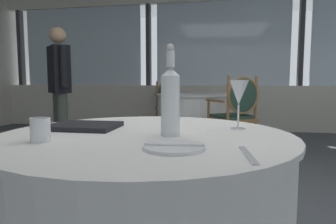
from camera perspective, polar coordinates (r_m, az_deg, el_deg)
ground_plane at (r=2.16m, az=7.21°, el=-19.90°), size 13.75×13.75×0.00m
window_wall_far at (r=5.92m, az=9.88°, el=7.09°), size 9.10×0.14×2.67m
foreground_table at (r=1.30m, az=-4.16°, el=-20.16°), size 1.14×1.14×0.73m
side_plate at (r=0.92m, az=1.16°, el=-6.60°), size 0.19×0.19×0.01m
butter_knife at (r=0.92m, az=1.16°, el=-6.29°), size 0.18×0.03×0.00m
dinner_fork at (r=0.87m, az=14.78°, el=-7.76°), size 0.04×0.20×0.00m
water_bottle at (r=1.13m, az=0.43°, el=2.45°), size 0.07×0.07×0.34m
wine_glass at (r=1.31m, az=13.16°, el=3.41°), size 0.08×0.08×0.21m
water_tumbler at (r=1.12m, az=-22.83°, el=-3.04°), size 0.07×0.07×0.08m
menu_book at (r=1.36m, az=-15.49°, el=-2.56°), size 0.29×0.23×0.02m
background_table_1 at (r=4.74m, az=5.26°, el=-1.06°), size 1.23×1.23×0.73m
dining_chair_1_0 at (r=5.65m, az=0.25°, el=1.91°), size 0.66×0.64×0.93m
dining_chair_1_1 at (r=3.84m, az=12.76°, el=0.42°), size 0.66×0.64×1.00m
diner_person_0 at (r=4.10m, az=-19.72°, el=5.15°), size 0.40×0.40×1.61m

